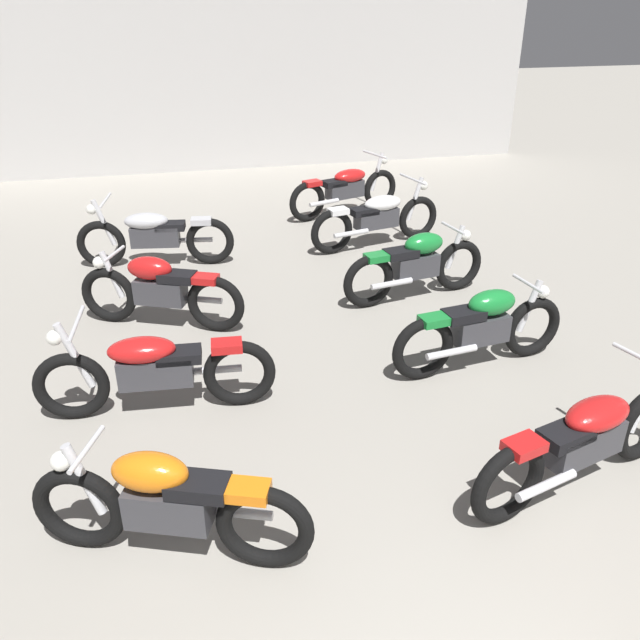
# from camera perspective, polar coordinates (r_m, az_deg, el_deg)

# --- Properties ---
(back_wall) EXTENTS (13.20, 0.24, 3.60)m
(back_wall) POSITION_cam_1_polar(r_m,az_deg,el_deg) (14.62, -8.32, 19.72)
(back_wall) COLOR #BCBAB7
(back_wall) RESTS_ON ground
(motorcycle_left_row_1) EXTENTS (1.88, 0.82, 0.88)m
(motorcycle_left_row_1) POSITION_cam_1_polar(r_m,az_deg,el_deg) (4.69, -13.02, -15.11)
(motorcycle_left_row_1) COLOR black
(motorcycle_left_row_1) RESTS_ON ground
(motorcycle_left_row_2) EXTENTS (2.17, 0.68, 0.97)m
(motorcycle_left_row_2) POSITION_cam_1_polar(r_m,az_deg,el_deg) (6.17, -14.10, -4.09)
(motorcycle_left_row_2) COLOR black
(motorcycle_left_row_2) RESTS_ON ground
(motorcycle_left_row_3) EXTENTS (1.84, 0.91, 0.88)m
(motorcycle_left_row_3) POSITION_cam_1_polar(r_m,az_deg,el_deg) (7.74, -13.64, 2.57)
(motorcycle_left_row_3) COLOR black
(motorcycle_left_row_3) RESTS_ON ground
(motorcycle_left_row_4) EXTENTS (2.16, 0.68, 0.97)m
(motorcycle_left_row_4) POSITION_cam_1_polar(r_m,az_deg,el_deg) (9.55, -14.09, 7.13)
(motorcycle_left_row_4) COLOR black
(motorcycle_left_row_4) RESTS_ON ground
(motorcycle_right_row_1) EXTENTS (2.12, 0.87, 0.97)m
(motorcycle_right_row_1) POSITION_cam_1_polar(r_m,az_deg,el_deg) (5.51, 21.86, -9.49)
(motorcycle_right_row_1) COLOR black
(motorcycle_right_row_1) RESTS_ON ground
(motorcycle_right_row_2) EXTENTS (1.97, 0.56, 0.88)m
(motorcycle_right_row_2) POSITION_cam_1_polar(r_m,az_deg,el_deg) (6.89, 13.74, -0.57)
(motorcycle_right_row_2) COLOR black
(motorcycle_right_row_2) RESTS_ON ground
(motorcycle_right_row_3) EXTENTS (1.96, 0.61, 0.88)m
(motorcycle_right_row_3) POSITION_cam_1_polar(r_m,az_deg,el_deg) (8.32, 8.28, 4.80)
(motorcycle_right_row_3) COLOR black
(motorcycle_right_row_3) RESTS_ON ground
(motorcycle_right_row_4) EXTENTS (2.14, 0.81, 0.97)m
(motorcycle_right_row_4) POSITION_cam_1_polar(r_m,az_deg,el_deg) (10.05, 4.96, 8.83)
(motorcycle_right_row_4) COLOR black
(motorcycle_right_row_4) RESTS_ON ground
(motorcycle_right_row_5) EXTENTS (2.09, 0.93, 0.97)m
(motorcycle_right_row_5) POSITION_cam_1_polar(r_m,az_deg,el_deg) (11.53, 2.21, 11.27)
(motorcycle_right_row_5) COLOR black
(motorcycle_right_row_5) RESTS_ON ground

